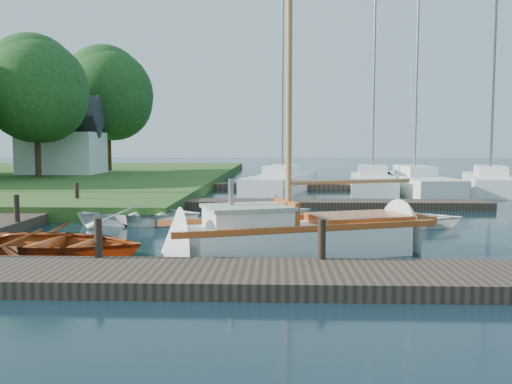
{
  "coord_description": "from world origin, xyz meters",
  "views": [
    {
      "loc": [
        0.62,
        -16.25,
        2.62
      ],
      "look_at": [
        0.0,
        0.0,
        1.2
      ],
      "focal_mm": 40.0,
      "sensor_mm": 36.0,
      "label": 1
    }
  ],
  "objects_px": {
    "marina_boat_3": "(414,182)",
    "tree_3": "(36,89)",
    "tender_c": "(406,215)",
    "marina_boat_1": "(282,181)",
    "sailboat": "(303,239)",
    "tender_a": "(141,212)",
    "marina_boat_2": "(372,181)",
    "marina_boat_4": "(490,182)",
    "dinghy": "(53,239)",
    "house_c": "(62,143)",
    "tree_7": "(108,94)",
    "mooring_post_2": "(322,239)",
    "mooring_post_1": "(98,238)",
    "mooring_post_5": "(77,193)",
    "mooring_post_4": "(17,208)",
    "tender_b": "(279,207)"
  },
  "relations": [
    {
      "from": "tender_b",
      "to": "tree_3",
      "type": "xyz_separation_m",
      "value": [
        -14.67,
        16.1,
        5.25
      ]
    },
    {
      "from": "dinghy",
      "to": "tender_b",
      "type": "distance_m",
      "value": 7.66
    },
    {
      "from": "marina_boat_4",
      "to": "tree_7",
      "type": "relative_size",
      "value": 1.08
    },
    {
      "from": "tender_b",
      "to": "tender_c",
      "type": "distance_m",
      "value": 3.99
    },
    {
      "from": "sailboat",
      "to": "tender_a",
      "type": "distance_m",
      "value": 6.83
    },
    {
      "from": "dinghy",
      "to": "mooring_post_4",
      "type": "bearing_deg",
      "value": 44.53
    },
    {
      "from": "tender_c",
      "to": "marina_boat_1",
      "type": "height_order",
      "value": "marina_boat_1"
    },
    {
      "from": "marina_boat_4",
      "to": "tree_3",
      "type": "height_order",
      "value": "marina_boat_4"
    },
    {
      "from": "tender_a",
      "to": "marina_boat_4",
      "type": "bearing_deg",
      "value": -47.68
    },
    {
      "from": "tender_c",
      "to": "tree_7",
      "type": "relative_size",
      "value": 0.36
    },
    {
      "from": "mooring_post_2",
      "to": "marina_boat_4",
      "type": "xyz_separation_m",
      "value": [
        10.26,
        18.96,
        -0.14
      ]
    },
    {
      "from": "sailboat",
      "to": "tender_c",
      "type": "xyz_separation_m",
      "value": [
        3.42,
        4.46,
        0.01
      ]
    },
    {
      "from": "mooring_post_1",
      "to": "house_c",
      "type": "height_order",
      "value": "house_c"
    },
    {
      "from": "mooring_post_4",
      "to": "marina_boat_4",
      "type": "relative_size",
      "value": 0.08
    },
    {
      "from": "mooring_post_4",
      "to": "marina_boat_3",
      "type": "bearing_deg",
      "value": 43.03
    },
    {
      "from": "tender_a",
      "to": "tender_b",
      "type": "bearing_deg",
      "value": -83.25
    },
    {
      "from": "tender_c",
      "to": "tree_3",
      "type": "bearing_deg",
      "value": 52.15
    },
    {
      "from": "marina_boat_2",
      "to": "tree_3",
      "type": "distance_m",
      "value": 20.7
    },
    {
      "from": "mooring_post_5",
      "to": "tree_7",
      "type": "bearing_deg",
      "value": 103.36
    },
    {
      "from": "tender_a",
      "to": "house_c",
      "type": "distance_m",
      "value": 22.81
    },
    {
      "from": "mooring_post_5",
      "to": "marina_boat_4",
      "type": "distance_m",
      "value": 20.79
    },
    {
      "from": "mooring_post_2",
      "to": "tender_c",
      "type": "bearing_deg",
      "value": 64.29
    },
    {
      "from": "house_c",
      "to": "tree_7",
      "type": "xyz_separation_m",
      "value": [
        2.0,
        4.05,
        3.62
      ]
    },
    {
      "from": "dinghy",
      "to": "marina_boat_2",
      "type": "height_order",
      "value": "marina_boat_2"
    },
    {
      "from": "mooring_post_2",
      "to": "tender_c",
      "type": "relative_size",
      "value": 0.23
    },
    {
      "from": "mooring_post_5",
      "to": "tree_3",
      "type": "distance_m",
      "value": 15.66
    },
    {
      "from": "mooring_post_1",
      "to": "dinghy",
      "type": "bearing_deg",
      "value": 139.04
    },
    {
      "from": "dinghy",
      "to": "tender_b",
      "type": "xyz_separation_m",
      "value": [
        5.12,
        5.69,
        0.11
      ]
    },
    {
      "from": "mooring_post_5",
      "to": "tender_a",
      "type": "bearing_deg",
      "value": -45.05
    },
    {
      "from": "dinghy",
      "to": "tree_3",
      "type": "xyz_separation_m",
      "value": [
        -9.55,
        21.8,
        5.37
      ]
    },
    {
      "from": "marina_boat_1",
      "to": "tree_3",
      "type": "distance_m",
      "value": 16.23
    },
    {
      "from": "mooring_post_1",
      "to": "marina_boat_2",
      "type": "xyz_separation_m",
      "value": [
        8.62,
        18.99,
        -0.11
      ]
    },
    {
      "from": "mooring_post_2",
      "to": "sailboat",
      "type": "distance_m",
      "value": 2.1
    },
    {
      "from": "marina_boat_3",
      "to": "house_c",
      "type": "distance_m",
      "value": 23.35
    },
    {
      "from": "marina_boat_3",
      "to": "tree_3",
      "type": "relative_size",
      "value": 1.31
    },
    {
      "from": "marina_boat_1",
      "to": "marina_boat_4",
      "type": "bearing_deg",
      "value": -76.65
    },
    {
      "from": "tender_c",
      "to": "mooring_post_5",
      "type": "bearing_deg",
      "value": 77.05
    },
    {
      "from": "sailboat",
      "to": "marina_boat_2",
      "type": "xyz_separation_m",
      "value": [
        4.41,
        16.94,
        0.25
      ]
    },
    {
      "from": "marina_boat_2",
      "to": "tree_3",
      "type": "xyz_separation_m",
      "value": [
        -19.62,
        4.06,
        5.22
      ]
    },
    {
      "from": "tender_b",
      "to": "house_c",
      "type": "height_order",
      "value": "house_c"
    },
    {
      "from": "marina_boat_4",
      "to": "dinghy",
      "type": "bearing_deg",
      "value": 151.13
    },
    {
      "from": "mooring_post_5",
      "to": "tender_c",
      "type": "distance_m",
      "value": 12.15
    },
    {
      "from": "mooring_post_2",
      "to": "tender_a",
      "type": "xyz_separation_m",
      "value": [
        -5.25,
        6.74,
        -0.3
      ]
    },
    {
      "from": "mooring_post_2",
      "to": "marina_boat_1",
      "type": "relative_size",
      "value": 0.07
    },
    {
      "from": "marina_boat_2",
      "to": "mooring_post_2",
      "type": "bearing_deg",
      "value": 174.69
    },
    {
      "from": "marina_boat_4",
      "to": "mooring_post_1",
      "type": "bearing_deg",
      "value": 155.7
    },
    {
      "from": "tender_c",
      "to": "tree_7",
      "type": "distance_m",
      "value": 30.22
    },
    {
      "from": "mooring_post_4",
      "to": "marina_boat_4",
      "type": "height_order",
      "value": "marina_boat_4"
    },
    {
      "from": "mooring_post_1",
      "to": "tender_a",
      "type": "bearing_deg",
      "value": 96.33
    },
    {
      "from": "marina_boat_3",
      "to": "marina_boat_2",
      "type": "bearing_deg",
      "value": 81.29
    }
  ]
}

